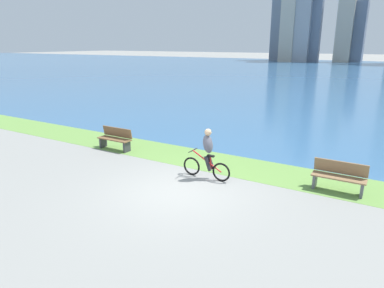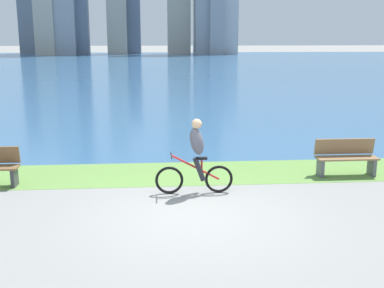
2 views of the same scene
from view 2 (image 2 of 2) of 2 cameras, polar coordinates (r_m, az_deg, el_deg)
ground_plane at (r=9.30m, az=-0.30°, el=-8.52°), size 300.00×300.00×0.00m
grass_strip_bayside at (r=12.03m, az=-1.30°, el=-3.50°), size 120.00×2.11×0.01m
bay_water_surface at (r=55.15m, az=-3.87°, el=9.30°), size 300.00×84.92×0.00m
cyclist_lead at (r=10.34m, az=0.48°, el=-1.49°), size 1.70×0.52×1.66m
bench_far_along_path at (r=12.37m, az=17.85°, el=-1.53°), size 1.50×0.47×0.90m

